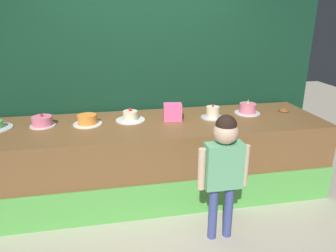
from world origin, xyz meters
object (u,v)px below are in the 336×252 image
(child_figure, at_px, (224,162))
(pink_box, at_px, (173,112))
(cake_left, at_px, (42,121))
(donut, at_px, (284,111))
(cake_center_right, at_px, (130,117))
(cake_far_right, at_px, (247,109))
(cake_right, at_px, (213,113))
(cake_center_left, at_px, (87,120))

(child_figure, xyz_separation_m, pink_box, (-0.25, 0.97, 0.17))
(child_figure, relative_size, cake_left, 4.52)
(cake_left, bearing_deg, pink_box, -2.92)
(child_figure, distance_m, donut, 1.54)
(cake_left, relative_size, cake_center_right, 0.81)
(cake_center_right, bearing_deg, cake_far_right, 0.03)
(pink_box, xyz_separation_m, cake_right, (0.46, -0.00, -0.04))
(donut, relative_size, cake_right, 0.46)
(donut, height_order, cake_far_right, cake_far_right)
(pink_box, xyz_separation_m, cake_center_left, (-0.93, 0.03, -0.05))
(donut, relative_size, cake_center_right, 0.37)
(cake_left, relative_size, cake_right, 1.00)
(cake_left, height_order, cake_far_right, cake_far_right)
(donut, bearing_deg, cake_right, -176.32)
(child_figure, distance_m, cake_center_right, 1.27)
(donut, relative_size, cake_center_left, 0.39)
(cake_left, xyz_separation_m, cake_right, (1.86, -0.07, 0.01))
(pink_box, bearing_deg, cake_center_left, 177.98)
(cake_center_right, relative_size, cake_far_right, 1.07)
(cake_left, distance_m, cake_center_right, 0.93)
(child_figure, height_order, pink_box, child_figure)
(cake_center_right, bearing_deg, cake_center_left, -174.07)
(child_figure, height_order, cake_center_right, child_figure)
(donut, distance_m, cake_far_right, 0.47)
(pink_box, height_order, cake_center_right, pink_box)
(child_figure, xyz_separation_m, cake_left, (-1.64, 1.04, 0.13))
(cake_center_left, xyz_separation_m, cake_center_right, (0.46, 0.05, -0.00))
(child_figure, xyz_separation_m, cake_far_right, (0.68, 1.05, 0.13))
(cake_far_right, bearing_deg, cake_center_right, -179.97)
(child_figure, bearing_deg, cake_far_right, 57.00)
(child_figure, height_order, cake_right, child_figure)
(cake_center_left, height_order, cake_far_right, cake_far_right)
(pink_box, height_order, cake_left, pink_box)
(cake_right, bearing_deg, cake_far_right, 10.45)
(donut, bearing_deg, cake_center_right, 179.22)
(child_figure, bearing_deg, cake_center_left, 139.61)
(cake_center_right, xyz_separation_m, cake_right, (0.93, -0.08, 0.01))
(donut, height_order, cake_center_right, cake_center_right)
(cake_right, distance_m, cake_far_right, 0.47)
(pink_box, bearing_deg, cake_far_right, 5.02)
(cake_center_left, height_order, cake_center_right, cake_center_right)
(pink_box, bearing_deg, child_figure, -75.68)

